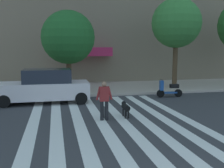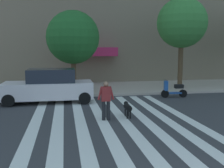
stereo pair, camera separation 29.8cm
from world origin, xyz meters
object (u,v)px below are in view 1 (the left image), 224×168
Objects in this scene: parked_car_behind_first at (45,87)px; dog_on_leash at (125,107)px; street_tree_middle at (176,23)px; parked_scooter at (170,90)px; street_tree_nearest at (68,38)px; pedestrian_dog_walker at (104,98)px.

dog_on_leash is (3.54, -3.94, -0.45)m from parked_car_behind_first.
parked_car_behind_first is at bearing -163.59° from street_tree_middle.
parked_scooter is at bearing 45.62° from dog_on_leash.
street_tree_middle is (9.03, 2.66, 3.86)m from parked_car_behind_first.
parked_car_behind_first is at bearing 131.93° from dog_on_leash.
street_tree_nearest is (1.46, 2.67, 2.81)m from parked_car_behind_first.
parked_scooter is 5.24m from street_tree_middle.
parked_scooter is 1.64× the size of dog_on_leash.
dog_on_leash is at bearing -134.38° from parked_scooter.
street_tree_nearest is at bearing 98.80° from pedestrian_dog_walker.
dog_on_leash is at bearing 17.33° from pedestrian_dog_walker.
street_tree_middle reaches higher than dog_on_leash.
street_tree_nearest is 3.24× the size of pedestrian_dog_walker.
street_tree_nearest is 7.65m from dog_on_leash.
street_tree_middle reaches higher than parked_car_behind_first.
pedestrian_dog_walker is at bearing -133.24° from street_tree_middle.
street_tree_middle reaches higher than parked_scooter.
street_tree_nearest is 7.64m from street_tree_middle.
street_tree_nearest is at bearing 156.62° from parked_scooter.
pedestrian_dog_walker is at bearing -138.74° from parked_scooter.
pedestrian_dog_walker is at bearing -59.21° from parked_car_behind_first.
parked_car_behind_first reaches higher than pedestrian_dog_walker.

